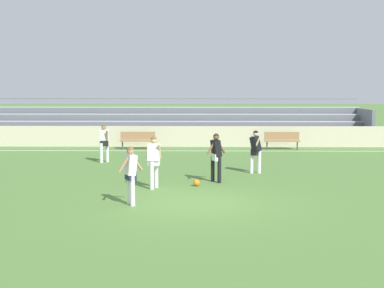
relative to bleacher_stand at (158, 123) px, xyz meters
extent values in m
plane|color=#517A38|center=(2.44, -16.31, -1.07)|extent=(160.00, 160.00, 0.00)
cube|color=white|center=(2.44, -4.51, -1.07)|extent=(44.00, 0.12, 0.01)
cube|color=beige|center=(2.44, -2.67, -0.51)|extent=(48.00, 0.16, 1.11)
cube|color=#B2B2B7|center=(0.00, -1.49, -0.68)|extent=(24.46, 0.36, 0.08)
cube|color=slate|center=(0.00, -1.69, -0.88)|extent=(24.46, 0.04, 0.39)
cube|color=#B2B2B7|center=(0.00, -0.73, -0.29)|extent=(24.46, 0.36, 0.08)
cube|color=slate|center=(0.00, -0.93, -0.49)|extent=(24.46, 0.04, 0.39)
cube|color=#B2B2B7|center=(0.00, 0.03, 0.09)|extent=(24.46, 0.36, 0.08)
cube|color=slate|center=(0.00, -0.17, -0.10)|extent=(24.46, 0.04, 0.39)
cube|color=#B2B2B7|center=(0.00, 0.79, 0.48)|extent=(24.46, 0.36, 0.08)
cube|color=slate|center=(0.00, 0.59, 0.29)|extent=(24.46, 0.04, 0.39)
cube|color=#B2B2B7|center=(0.00, 1.55, 0.87)|extent=(24.46, 0.36, 0.08)
cube|color=slate|center=(0.00, 1.35, 0.67)|extent=(24.46, 0.04, 0.39)
cube|color=slate|center=(12.13, 0.03, -0.10)|extent=(0.20, 3.40, 1.94)
cylinder|color=slate|center=(0.00, 1.80, 1.42)|extent=(24.46, 0.06, 0.06)
cube|color=#99754C|center=(6.74, -3.91, -0.62)|extent=(1.80, 0.40, 0.06)
cube|color=#99754C|center=(6.74, -3.73, -0.37)|extent=(1.80, 0.05, 0.40)
cylinder|color=#47474C|center=(5.96, -3.91, -0.84)|extent=(0.07, 0.07, 0.45)
cylinder|color=#47474C|center=(7.52, -3.91, -0.84)|extent=(0.07, 0.07, 0.45)
cube|color=#99754C|center=(-0.73, -3.91, -0.62)|extent=(1.80, 0.40, 0.06)
cube|color=#99754C|center=(-0.73, -3.73, -0.37)|extent=(1.80, 0.05, 0.40)
cylinder|color=#47474C|center=(-1.51, -3.91, -0.84)|extent=(0.07, 0.07, 0.45)
cylinder|color=#47474C|center=(0.05, -3.91, -0.84)|extent=(0.07, 0.07, 0.45)
cylinder|color=black|center=(2.95, -13.00, -0.62)|extent=(0.13, 0.13, 0.89)
cylinder|color=black|center=(3.17, -13.26, -0.62)|extent=(0.13, 0.13, 0.89)
cube|color=white|center=(3.06, -13.13, -0.20)|extent=(0.34, 0.42, 0.24)
cube|color=black|center=(3.06, -13.13, 0.10)|extent=(0.42, 0.46, 0.58)
cylinder|color=brown|center=(3.22, -13.01, 0.14)|extent=(0.35, 0.21, 0.48)
cylinder|color=brown|center=(2.89, -13.26, 0.14)|extent=(0.35, 0.21, 0.48)
sphere|color=brown|center=(3.06, -13.13, 0.49)|extent=(0.21, 0.21, 0.21)
sphere|color=black|center=(3.06, -13.13, 0.51)|extent=(0.20, 0.20, 0.20)
cylinder|color=white|center=(0.98, -14.39, -0.62)|extent=(0.13, 0.13, 0.89)
cylinder|color=white|center=(1.09, -14.12, -0.62)|extent=(0.13, 0.13, 0.89)
cube|color=white|center=(1.03, -14.25, -0.20)|extent=(0.38, 0.26, 0.24)
cube|color=white|center=(1.03, -14.25, 0.10)|extent=(0.42, 0.36, 0.59)
cylinder|color=#D6A884|center=(0.84, -14.19, 0.14)|extent=(0.11, 0.31, 0.50)
cylinder|color=#D6A884|center=(1.22, -14.32, 0.14)|extent=(0.11, 0.31, 0.50)
sphere|color=#D6A884|center=(1.03, -14.25, 0.48)|extent=(0.21, 0.21, 0.21)
sphere|color=brown|center=(1.03, -14.25, 0.51)|extent=(0.20, 0.20, 0.20)
cylinder|color=white|center=(4.45, -11.25, -0.65)|extent=(0.13, 0.13, 0.83)
cylinder|color=white|center=(4.74, -11.24, -0.65)|extent=(0.13, 0.13, 0.83)
cube|color=black|center=(4.59, -11.24, -0.26)|extent=(0.38, 0.42, 0.24)
cube|color=black|center=(4.59, -11.24, 0.04)|extent=(0.50, 0.51, 0.60)
cylinder|color=beige|center=(4.57, -11.05, 0.08)|extent=(0.29, 0.23, 0.50)
cylinder|color=beige|center=(4.62, -11.44, 0.08)|extent=(0.29, 0.23, 0.50)
sphere|color=beige|center=(4.59, -11.24, 0.43)|extent=(0.21, 0.21, 0.21)
sphere|color=black|center=(4.59, -11.24, 0.45)|extent=(0.20, 0.20, 0.20)
cylinder|color=white|center=(-1.50, -8.40, -0.65)|extent=(0.13, 0.13, 0.84)
cylinder|color=white|center=(-1.71, -8.67, -0.65)|extent=(0.13, 0.13, 0.84)
cube|color=black|center=(-1.61, -8.54, -0.25)|extent=(0.40, 0.29, 0.24)
cube|color=white|center=(-1.61, -8.54, 0.05)|extent=(0.43, 0.37, 0.59)
cylinder|color=#A87A5B|center=(-1.45, -8.68, 0.09)|extent=(0.13, 0.30, 0.50)
cylinder|color=#A87A5B|center=(-1.76, -8.39, 0.09)|extent=(0.13, 0.30, 0.50)
sphere|color=#A87A5B|center=(-1.61, -8.54, 0.44)|extent=(0.21, 0.21, 0.21)
sphere|color=brown|center=(-1.61, -8.54, 0.46)|extent=(0.20, 0.20, 0.20)
cylinder|color=white|center=(0.66, -16.71, -0.65)|extent=(0.13, 0.13, 0.84)
cylinder|color=white|center=(0.54, -16.48, -0.65)|extent=(0.13, 0.13, 0.84)
cube|color=#232847|center=(0.60, -16.60, -0.24)|extent=(0.37, 0.42, 0.24)
cube|color=white|center=(0.60, -16.60, 0.06)|extent=(0.43, 0.47, 0.58)
cylinder|color=#A87A5B|center=(0.45, -16.72, 0.09)|extent=(0.35, 0.24, 0.47)
cylinder|color=#A87A5B|center=(0.75, -16.47, 0.09)|extent=(0.35, 0.24, 0.47)
sphere|color=#A87A5B|center=(0.60, -16.60, 0.44)|extent=(0.21, 0.21, 0.21)
sphere|color=brown|center=(0.60, -16.60, 0.46)|extent=(0.20, 0.20, 0.20)
sphere|color=orange|center=(2.39, -13.84, -0.96)|extent=(0.22, 0.22, 0.22)
camera|label=1|loc=(2.51, -30.81, 2.22)|focal=49.11mm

